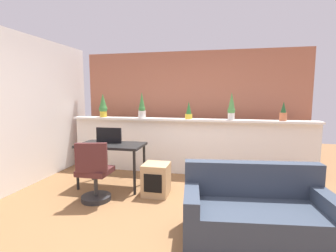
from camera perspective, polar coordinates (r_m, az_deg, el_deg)
name	(u,v)px	position (r m, az deg, el deg)	size (l,w,h in m)	color
ground_plane	(164,220)	(3.42, -0.84, -20.43)	(12.00, 12.00, 0.00)	brown
divider_wall	(187,147)	(5.11, 4.35, -4.75)	(4.79, 0.16, 1.07)	white
plant_shelf	(187,120)	(4.99, 4.34, 1.41)	(4.79, 0.29, 0.04)	white
brick_wall_behind	(191,110)	(5.60, 5.29, 3.68)	(4.79, 0.10, 2.50)	#AD664C
side_wall_left	(7,112)	(4.74, -32.43, 2.60)	(0.12, 4.40, 2.60)	white
potted_plant_0	(103,106)	(5.51, -14.36, 4.37)	(0.17, 0.17, 0.49)	gold
potted_plant_1	(142,107)	(5.16, -5.87, 4.29)	(0.15, 0.15, 0.52)	silver
potted_plant_2	(189,111)	(4.97, 4.68, 3.32)	(0.14, 0.14, 0.34)	gold
potted_plant_3	(231,107)	(4.91, 14.05, 4.17)	(0.14, 0.14, 0.52)	silver
potted_plant_4	(283,112)	(5.04, 24.45, 2.78)	(0.13, 0.13, 0.35)	#C66B42
desk	(111,149)	(4.43, -12.60, -5.00)	(1.10, 0.60, 0.75)	black
tv_monitor	(109,135)	(4.50, -13.14, -2.03)	(0.45, 0.04, 0.26)	black
office_chair	(94,176)	(3.95, -16.16, -10.78)	(0.49, 0.49, 0.91)	#262628
side_cube_shelf	(156,179)	(4.10, -2.68, -11.84)	(0.40, 0.41, 0.50)	tan
couch	(256,214)	(3.08, 19.12, -18.23)	(1.64, 0.95, 0.80)	#333D4C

